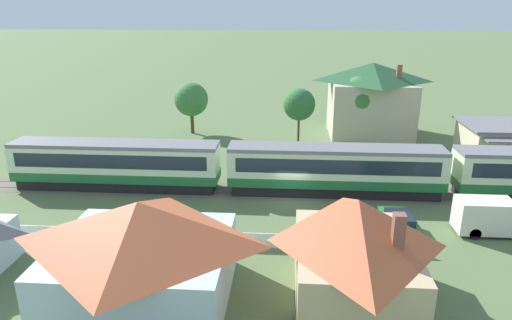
% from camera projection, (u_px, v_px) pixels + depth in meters
% --- Properties ---
extents(ground_plane, '(600.00, 600.00, 0.00)m').
position_uv_depth(ground_plane, '(291.00, 199.00, 37.86)').
color(ground_plane, '#566B42').
extents(passenger_train, '(55.89, 3.05, 4.16)m').
position_uv_depth(passenger_train, '(338.00, 168.00, 38.29)').
color(passenger_train, '#1E6033').
rests_on(passenger_train, ground_plane).
extents(railway_track, '(101.83, 3.60, 0.04)m').
position_uv_depth(railway_track, '(430.00, 196.00, 38.49)').
color(railway_track, '#665B51').
rests_on(railway_track, ground_plane).
extents(station_house_dark_green_roof, '(10.41, 9.57, 8.87)m').
position_uv_depth(station_house_dark_green_roof, '(371.00, 98.00, 55.71)').
color(station_house_dark_green_roof, '#BCB293').
rests_on(station_house_dark_green_roof, ground_plane).
extents(cottage_terracotta_roof, '(9.85, 8.55, 5.71)m').
position_uv_depth(cottage_terracotta_roof, '(141.00, 250.00, 24.05)').
color(cottage_terracotta_roof, silver).
rests_on(cottage_terracotta_roof, ground_plane).
extents(cottage_terracotta_roof_2, '(6.53, 8.43, 5.93)m').
position_uv_depth(cottage_terracotta_roof_2, '(355.00, 250.00, 23.79)').
color(cottage_terracotta_roof_2, tan).
rests_on(cottage_terracotta_roof_2, ground_plane).
extents(picket_fence_front, '(37.09, 0.06, 1.05)m').
position_uv_depth(picket_fence_front, '(138.00, 236.00, 30.60)').
color(picket_fence_front, white).
rests_on(picket_fence_front, ground_plane).
extents(parked_car_green, '(2.47, 4.81, 1.32)m').
position_uv_depth(parked_car_green, '(399.00, 222.00, 32.36)').
color(parked_car_green, '#287A38').
rests_on(parked_car_green, ground_plane).
extents(delivery_truck_cream, '(5.34, 2.10, 2.51)m').
position_uv_depth(delivery_truck_cream, '(493.00, 217.00, 31.71)').
color(delivery_truck_cream, beige).
rests_on(delivery_truck_cream, ground_plane).
extents(yard_tree_0, '(3.45, 3.45, 6.97)m').
position_uv_depth(yard_tree_0, '(299.00, 105.00, 48.86)').
color(yard_tree_0, '#4C3823').
rests_on(yard_tree_0, ground_plane).
extents(yard_tree_1, '(5.13, 5.13, 7.60)m').
position_uv_depth(yard_tree_1, '(359.00, 98.00, 53.76)').
color(yard_tree_1, '#4C3823').
rests_on(yard_tree_1, ground_plane).
extents(yard_tree_2, '(4.19, 4.19, 6.43)m').
position_uv_depth(yard_tree_2, '(191.00, 99.00, 56.40)').
color(yard_tree_2, '#4C3823').
rests_on(yard_tree_2, ground_plane).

